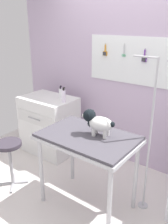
{
  "coord_description": "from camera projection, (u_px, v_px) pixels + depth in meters",
  "views": [
    {
      "loc": [
        1.35,
        -1.64,
        1.94
      ],
      "look_at": [
        0.03,
        0.11,
        1.12
      ],
      "focal_mm": 39.06,
      "sensor_mm": 36.0,
      "label": 1
    }
  ],
  "objects": [
    {
      "name": "stool",
      "position": [
        9.0,
        151.0,
        2.92
      ],
      "size": [
        0.31,
        0.31,
        0.59
      ],
      "color": "#9E9EA3",
      "rests_on": "ground"
    },
    {
      "name": "dog",
      "position": [
        97.0,
        122.0,
        2.42
      ],
      "size": [
        0.36,
        0.21,
        0.26
      ],
      "color": "white",
      "rests_on": "grooming_table"
    },
    {
      "name": "shampoo_bottle",
      "position": [
        64.0,
        96.0,
        3.36
      ],
      "size": [
        0.05,
        0.05,
        0.21
      ],
      "color": "white",
      "rests_on": "counter_left"
    },
    {
      "name": "ground",
      "position": [
        76.0,
        211.0,
        2.68
      ],
      "size": [
        4.4,
        4.0,
        0.04
      ],
      "primitive_type": "cube",
      "color": "silver"
    },
    {
      "name": "spray_bottle_tall",
      "position": [
        61.0,
        94.0,
        3.5
      ],
      "size": [
        0.05,
        0.05,
        0.2
      ],
      "color": "white",
      "rests_on": "counter_left"
    },
    {
      "name": "grooming_table",
      "position": [
        88.0,
        143.0,
        2.49
      ],
      "size": [
        0.99,
        0.65,
        0.86
      ],
      "color": "#B7B7BC",
      "rests_on": "ground"
    },
    {
      "name": "rear_wall_panel",
      "position": [
        136.0,
        84.0,
        3.21
      ],
      "size": [
        4.0,
        0.11,
        2.3
      ],
      "color": "#BBA6C2",
      "rests_on": "ground"
    },
    {
      "name": "counter_left",
      "position": [
        49.0,
        125.0,
        3.75
      ],
      "size": [
        0.8,
        0.58,
        0.87
      ],
      "color": "silver",
      "rests_on": "ground"
    },
    {
      "name": "grooming_arm",
      "position": [
        148.0,
        145.0,
        2.46
      ],
      "size": [
        0.3,
        0.11,
        1.64
      ],
      "color": "#B7B7BC",
      "rests_on": "ground"
    }
  ]
}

